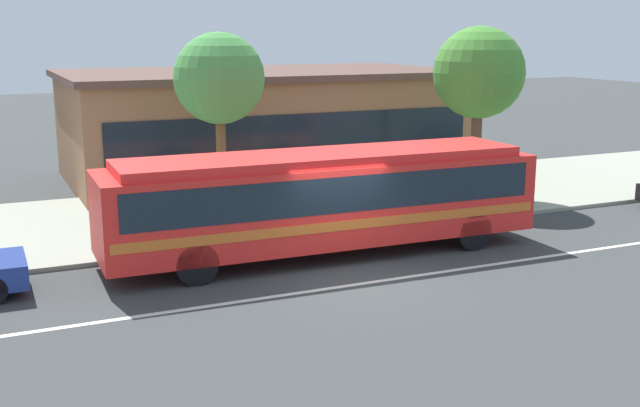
# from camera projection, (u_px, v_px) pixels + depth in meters

# --- Properties ---
(ground_plane) EXTENTS (120.00, 120.00, 0.00)m
(ground_plane) POSITION_uv_depth(u_px,v_px,m) (349.00, 274.00, 18.73)
(ground_plane) COLOR #383B3B
(sidewalk_slab) EXTENTS (60.00, 8.00, 0.12)m
(sidewalk_slab) POSITION_uv_depth(u_px,v_px,m) (251.00, 210.00, 25.03)
(sidewalk_slab) COLOR #999C89
(sidewalk_slab) RESTS_ON ground_plane
(lane_stripe_center) EXTENTS (56.00, 0.16, 0.01)m
(lane_stripe_center) POSITION_uv_depth(u_px,v_px,m) (364.00, 283.00, 18.02)
(lane_stripe_center) COLOR silver
(lane_stripe_center) RESTS_ON ground_plane
(transit_bus) EXTENTS (11.40, 2.78, 2.68)m
(transit_bus) POSITION_uv_depth(u_px,v_px,m) (324.00, 196.00, 19.99)
(transit_bus) COLOR red
(transit_bus) RESTS_ON ground_plane
(pedestrian_waiting_near_sign) EXTENTS (0.46, 0.46, 1.64)m
(pedestrian_waiting_near_sign) POSITION_uv_depth(u_px,v_px,m) (374.00, 191.00, 23.02)
(pedestrian_waiting_near_sign) COLOR #7D6353
(pedestrian_waiting_near_sign) RESTS_ON sidewalk_slab
(bus_stop_sign) EXTENTS (0.12, 0.44, 2.35)m
(bus_stop_sign) POSITION_uv_depth(u_px,v_px,m) (390.00, 172.00, 22.92)
(bus_stop_sign) COLOR gray
(bus_stop_sign) RESTS_ON sidewalk_slab
(street_tree_near_stop) EXTENTS (2.73, 2.73, 5.55)m
(street_tree_near_stop) POSITION_uv_depth(u_px,v_px,m) (219.00, 80.00, 23.21)
(street_tree_near_stop) COLOR brown
(street_tree_near_stop) RESTS_ON sidewalk_slab
(street_tree_mid_block) EXTENTS (3.05, 3.05, 5.73)m
(street_tree_mid_block) POSITION_uv_depth(u_px,v_px,m) (479.00, 74.00, 25.87)
(street_tree_mid_block) COLOR brown
(street_tree_mid_block) RESTS_ON sidewalk_slab
(station_building) EXTENTS (15.04, 8.53, 4.18)m
(station_building) POSITION_uv_depth(u_px,v_px,m) (261.00, 123.00, 30.81)
(station_building) COLOR #936544
(station_building) RESTS_ON ground_plane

